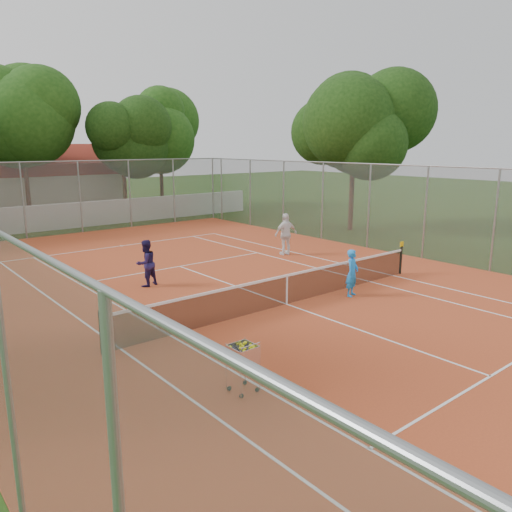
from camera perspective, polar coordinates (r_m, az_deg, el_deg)
ground at (r=15.59m, az=3.52°, el=-5.60°), size 120.00×120.00×0.00m
court_pad at (r=15.58m, az=3.52°, el=-5.56°), size 18.00×34.00×0.02m
court_lines at (r=15.58m, az=3.52°, el=-5.52°), size 10.98×23.78×0.01m
tennis_net at (r=15.44m, az=3.55°, el=-3.80°), size 11.88×0.10×0.98m
perimeter_fence at (r=15.08m, az=3.62°, el=1.64°), size 18.00×34.00×4.00m
boundary_wall at (r=31.75m, az=-20.56°, el=4.34°), size 26.00×0.30×1.50m
tropical_trees at (r=34.34m, az=-22.80°, el=11.86°), size 29.00×19.00×10.00m
player_near at (r=16.51m, az=10.94°, el=-1.90°), size 0.66×0.54×1.55m
player_far_left at (r=17.75m, az=-12.47°, el=-0.81°), size 0.93×0.80×1.64m
player_far_right at (r=22.37m, az=3.44°, el=2.52°), size 1.17×0.67×1.88m
ball_hopper at (r=10.12m, az=-1.50°, el=-12.52°), size 0.53×0.53×1.08m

